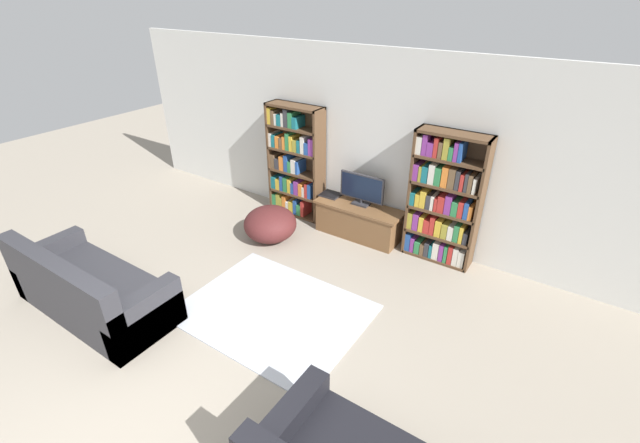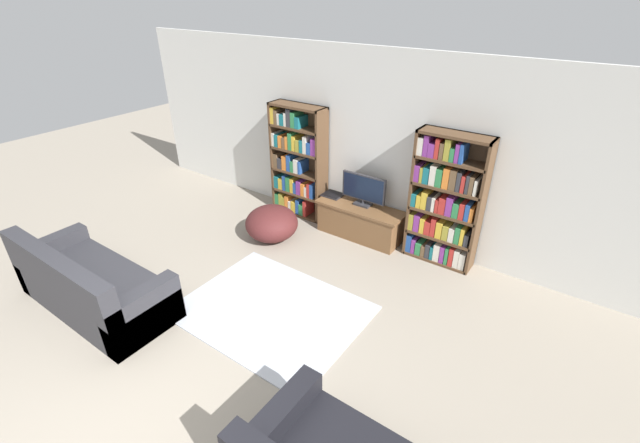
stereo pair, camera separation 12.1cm
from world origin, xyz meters
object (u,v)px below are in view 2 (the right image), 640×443
couch_left_sectional (92,287)px  television (364,190)px  bookshelf_left (298,163)px  beanbag_ottoman (272,223)px  laptop (333,195)px  bookshelf_right (445,203)px  tv_stand (360,221)px

couch_left_sectional → television: bearing=62.2°
bookshelf_left → beanbag_ottoman: bearing=-77.4°
beanbag_ottoman → laptop: bearing=60.8°
television → laptop: (-0.53, 0.01, -0.23)m
bookshelf_right → beanbag_ottoman: bookshelf_right is taller
couch_left_sectional → beanbag_ottoman: (0.66, 2.32, -0.04)m
couch_left_sectional → bookshelf_left: bearing=81.8°
laptop → television: bearing=-1.5°
laptop → tv_stand: bearing=-7.9°
couch_left_sectional → laptop: bearing=70.3°
tv_stand → laptop: 0.59m
bookshelf_right → tv_stand: bearing=-175.2°
bookshelf_left → couch_left_sectional: size_ratio=0.89×
couch_left_sectional → beanbag_ottoman: bearing=74.2°
bookshelf_right → television: bearing=-178.1°
bookshelf_left → bookshelf_right: bearing=-0.1°
beanbag_ottoman → television: bearing=40.0°
bookshelf_right → tv_stand: size_ratio=1.35×
tv_stand → television: size_ratio=1.91×
bookshelf_left → beanbag_ottoman: 1.09m
bookshelf_left → tv_stand: (1.21, -0.10, -0.60)m
laptop → beanbag_ottoman: laptop is taller
television → beanbag_ottoman: bearing=-140.0°
bookshelf_right → couch_left_sectional: 4.31m
television → couch_left_sectional: (-1.67, -3.17, -0.45)m
bookshelf_left → laptop: 0.76m
tv_stand → couch_left_sectional: couch_left_sectional is taller
tv_stand → television: 0.49m
bookshelf_right → couch_left_sectional: bookshelf_right is taller
television → couch_left_sectional: 3.61m
tv_stand → couch_left_sectional: (-1.67, -3.11, 0.04)m
bookshelf_right → television: 1.16m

